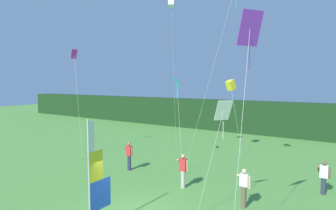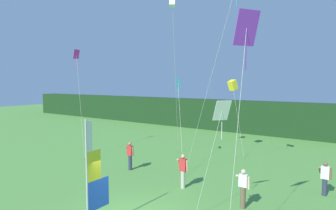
# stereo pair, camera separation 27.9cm
# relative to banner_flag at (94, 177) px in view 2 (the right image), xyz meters

# --- Properties ---
(distant_treeline) EXTENTS (80.00, 2.40, 3.36)m
(distant_treeline) POSITION_rel_banner_flag_xyz_m (0.55, 23.26, -0.26)
(distant_treeline) COLOR #193819
(distant_treeline) RESTS_ON ground
(banner_flag) EXTENTS (0.06, 1.03, 4.06)m
(banner_flag) POSITION_rel_banner_flag_xyz_m (0.00, 0.00, 0.00)
(banner_flag) COLOR #B7B7BC
(banner_flag) RESTS_ON ground
(person_near_banner) EXTENTS (0.55, 0.48, 1.71)m
(person_near_banner) POSITION_rel_banner_flag_xyz_m (-3.83, 6.05, -1.03)
(person_near_banner) COLOR #2D334C
(person_near_banner) RESTS_ON ground
(person_mid_field) EXTENTS (0.55, 0.48, 1.72)m
(person_mid_field) POSITION_rel_banner_flag_xyz_m (0.40, 5.35, -1.03)
(person_mid_field) COLOR #B7B2A3
(person_mid_field) RESTS_ON ground
(person_far_left) EXTENTS (0.55, 0.48, 1.62)m
(person_far_left) POSITION_rel_banner_flag_xyz_m (6.35, 8.34, -1.09)
(person_far_left) COLOR #2D334C
(person_far_left) RESTS_ON ground
(person_far_right) EXTENTS (0.55, 0.48, 1.68)m
(person_far_right) POSITION_rel_banner_flag_xyz_m (3.71, 4.82, -1.05)
(person_far_right) COLOR brown
(person_far_right) RESTS_ON ground
(kite_magenta_diamond_0) EXTENTS (1.92, 1.17, 7.73)m
(kite_magenta_diamond_0) POSITION_rel_banner_flag_xyz_m (-9.66, 6.80, 4.86)
(kite_magenta_diamond_0) COLOR brown
(kite_magenta_diamond_0) RESTS_ON ground
(kite_yellow_box_1) EXTENTS (1.61, 1.20, 5.54)m
(kite_yellow_box_1) POSITION_rel_banner_flag_xyz_m (-0.31, 13.30, 3.16)
(kite_yellow_box_1) COLOR brown
(kite_yellow_box_1) RESTS_ON ground
(kite_white_box_2) EXTENTS (1.76, 3.32, 10.60)m
(kite_white_box_2) POSITION_rel_banner_flag_xyz_m (-2.40, 8.49, 8.22)
(kite_white_box_2) COLOR brown
(kite_white_box_2) RESTS_ON ground
(kite_white_diamond_3) EXTENTS (1.09, 1.20, 4.60)m
(kite_white_diamond_3) POSITION_rel_banner_flag_xyz_m (3.16, 3.72, 2.09)
(kite_white_diamond_3) COLOR brown
(kite_white_diamond_3) RESTS_ON ground
(kite_cyan_diamond_5) EXTENTS (2.16, 2.57, 5.65)m
(kite_cyan_diamond_5) POSITION_rel_banner_flag_xyz_m (-2.04, 8.65, 3.02)
(kite_cyan_diamond_5) COLOR brown
(kite_cyan_diamond_5) RESTS_ON ground
(kite_purple_diamond_6) EXTENTS (0.66, 1.58, 7.36)m
(kite_purple_diamond_6) POSITION_rel_banner_flag_xyz_m (4.87, 1.58, 4.66)
(kite_purple_diamond_6) COLOR brown
(kite_purple_diamond_6) RESTS_ON ground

